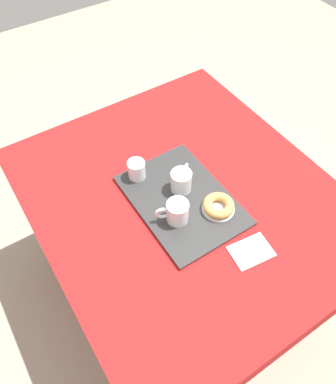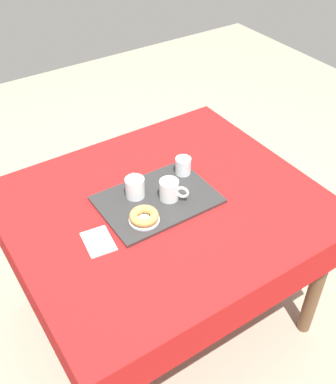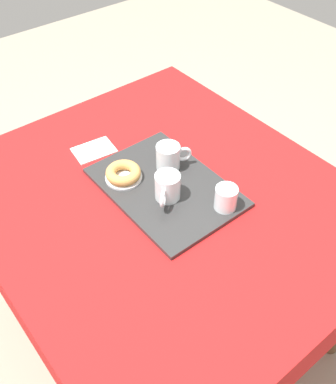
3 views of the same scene
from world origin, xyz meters
name	(u,v)px [view 3 (image 3 of 3)]	position (x,y,z in m)	size (l,w,h in m)	color
ground_plane	(165,318)	(0.00, 0.00, 0.00)	(6.00, 6.00, 0.00)	gray
dining_table	(163,215)	(0.00, 0.00, 0.67)	(1.25, 1.08, 0.75)	red
serving_tray	(165,187)	(0.02, -0.02, 0.76)	(0.47, 0.33, 0.01)	#2D2D2D
tea_mug_left	(169,157)	(0.08, -0.09, 0.81)	(0.08, 0.12, 0.09)	white
tea_mug_right	(166,188)	(-0.02, 0.01, 0.81)	(0.10, 0.10, 0.09)	white
water_glass_near	(226,199)	(-0.17, -0.11, 0.80)	(0.07, 0.07, 0.08)	white
donut_plate_left	(124,177)	(0.13, 0.06, 0.77)	(0.12, 0.12, 0.01)	silver
sugar_donut_left	(123,173)	(0.13, 0.06, 0.79)	(0.11, 0.11, 0.03)	tan
paper_napkin	(94,150)	(0.33, 0.05, 0.76)	(0.10, 0.14, 0.01)	white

